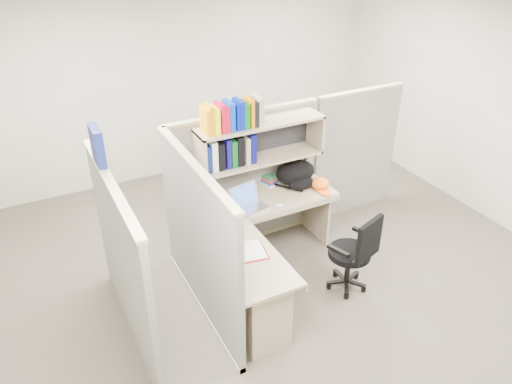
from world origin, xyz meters
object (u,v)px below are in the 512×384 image
snack_canister (237,239)px  task_chair (352,264)px  desk (261,276)px  laptop (250,199)px  backpack (298,174)px

snack_canister → task_chair: size_ratio=0.12×
desk → task_chair: size_ratio=1.90×
desk → laptop: size_ratio=5.02×
desk → snack_canister: bearing=123.4°
backpack → snack_canister: bearing=-165.9°
laptop → task_chair: 1.23m
backpack → snack_canister: backpack is taller
laptop → task_chair: (0.74, -0.84, -0.53)m
laptop → backpack: (0.71, 0.22, 0.01)m
desk → snack_canister: size_ratio=16.03×
snack_canister → task_chair: bearing=-17.0°
laptop → backpack: bearing=5.2°
snack_canister → task_chair: 1.26m
desk → laptop: laptop is taller
laptop → snack_canister: size_ratio=3.19×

